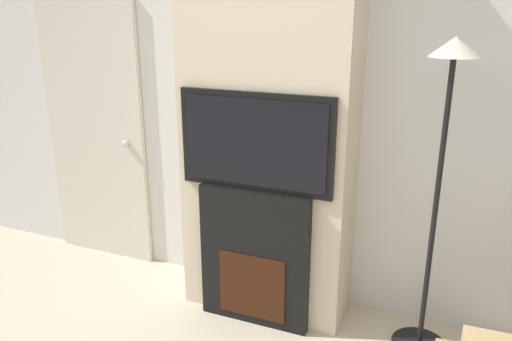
# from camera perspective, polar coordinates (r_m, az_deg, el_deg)

# --- Properties ---
(wall_back) EXTENTS (6.00, 0.06, 2.70)m
(wall_back) POSITION_cam_1_polar(r_m,az_deg,el_deg) (3.30, 3.01, 7.66)
(wall_back) COLOR silver
(wall_back) RESTS_ON ground_plane
(chimney_breast) EXTENTS (1.06, 0.42, 2.70)m
(chimney_breast) POSITION_cam_1_polar(r_m,az_deg,el_deg) (3.08, 1.50, 6.92)
(chimney_breast) COLOR beige
(chimney_breast) RESTS_ON ground_plane
(fireplace) EXTENTS (0.71, 0.15, 0.90)m
(fireplace) POSITION_cam_1_polar(r_m,az_deg,el_deg) (3.20, -0.01, -9.82)
(fireplace) COLOR black
(fireplace) RESTS_ON ground_plane
(television) EXTENTS (0.95, 0.07, 0.59)m
(television) POSITION_cam_1_polar(r_m,az_deg,el_deg) (2.92, -0.02, 3.29)
(television) COLOR black
(television) RESTS_ON fireplace
(floor_lamp) EXTENTS (0.32, 0.32, 1.81)m
(floor_lamp) POSITION_cam_1_polar(r_m,az_deg,el_deg) (2.81, 20.46, 1.46)
(floor_lamp) COLOR black
(floor_lamp) RESTS_ON ground_plane
(entry_door) EXTENTS (0.88, 0.09, 2.03)m
(entry_door) POSITION_cam_1_polar(r_m,az_deg,el_deg) (4.07, -17.84, 4.02)
(entry_door) COLOR beige
(entry_door) RESTS_ON ground_plane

